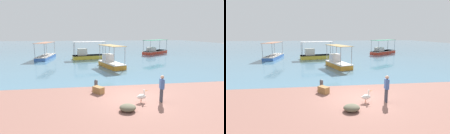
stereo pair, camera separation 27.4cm
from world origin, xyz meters
The scene contains 11 objects.
ground centered at (0.00, 0.00, 0.00)m, with size 120.00×120.00×0.00m, color #8E5E52.
harbor_water centered at (0.00, 48.00, 0.00)m, with size 110.00×90.00×0.00m, color slate.
fishing_boat_center centered at (-0.10, 11.12, 0.63)m, with size 3.09×5.05×2.76m.
fishing_boat_outer centered at (-2.90, 18.75, 0.67)m, with size 5.84×2.82×2.87m.
fishing_boat_near_left centered at (-9.99, 20.05, 0.50)m, with size 2.24×6.71×2.72m.
fishing_boat_far_left centered at (10.95, 24.36, 0.60)m, with size 6.60×5.63×2.87m.
pelican centered at (0.27, -0.68, 0.38)m, with size 0.81×0.33×0.80m.
mooring_bollard centered at (-2.40, 2.44, 0.39)m, with size 0.28×0.28×0.73m.
fisherman_standing centered at (1.53, -0.73, 0.91)m, with size 0.27×0.43×1.69m.
net_pile centered at (-0.86, -1.77, 0.19)m, with size 0.93×0.79×0.38m, color #625E4A.
cargo_crate centered at (-2.28, 1.39, 0.24)m, with size 0.81×0.46×0.47m, color olive.
Camera 1 is at (-2.97, -10.59, 4.22)m, focal length 28.00 mm.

